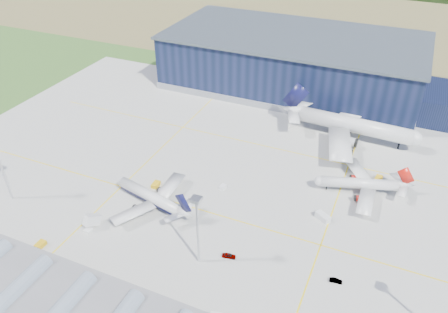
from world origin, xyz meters
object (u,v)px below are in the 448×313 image
airliner_navy (150,191)px  gse_tug_a (156,185)px  gse_tug_b (40,245)px  airstair (93,222)px  gse_cart_a (223,187)px  gse_cart_b (300,118)px  gse_tug_c (378,179)px  car_a (229,256)px  hangar (298,64)px  car_b (336,281)px  airliner_red (360,179)px  airliner_widebody (356,118)px  light_mast_center (197,220)px  gse_van_b (323,217)px

airliner_navy → gse_tug_a: (-3.58, 8.94, -4.64)m
gse_tug_b → airstair: size_ratio=0.61×
gse_tug_b → gse_cart_a: 59.98m
airliner_navy → gse_tug_a: size_ratio=9.35×
airliner_navy → gse_cart_a: size_ratio=12.15×
gse_tug_b → gse_cart_b: 116.20m
gse_tug_c → airstair: size_ratio=0.66×
car_a → hangar: bearing=-6.0°
gse_cart_a → car_b: bearing=-21.3°
hangar → car_b: 125.22m
car_b → gse_tug_b: bearing=97.3°
airliner_red → car_a: bearing=40.3°
airliner_red → airliner_widebody: (-7.89, 34.89, 4.01)m
gse_tug_c → airliner_widebody: bearing=127.5°
gse_tug_c → car_b: size_ratio=1.03×
light_mast_center → gse_tug_b: light_mast_center is taller
car_a → car_b: 29.86m
light_mast_center → airliner_navy: size_ratio=0.70×
gse_tug_b → car_b: (81.81, 21.50, -0.13)m
airliner_navy → gse_cart_a: bearing=-123.7°
gse_tug_c → gse_cart_a: bearing=-142.3°
airliner_red → gse_tug_b: airliner_red is taller
gse_tug_a → car_a: bearing=-33.5°
light_mast_center → gse_cart_a: size_ratio=8.47×
airliner_navy → gse_van_b: 55.64m
light_mast_center → airstair: (-36.20, -0.30, -13.75)m
hangar → airliner_navy: bearing=-99.5°
airliner_widebody → car_b: 77.97m
gse_tug_c → airstair: airstair is taller
hangar → gse_cart_b: (11.07, -32.80, -11.05)m
gse_tug_b → airliner_red: bearing=38.2°
gse_cart_a → gse_tug_c: gse_tug_c is taller
airliner_red → airliner_widebody: 35.99m
airliner_red → airliner_widebody: airliner_widebody is taller
gse_tug_b → car_a: 55.22m
gse_tug_a → gse_cart_b: gse_tug_a is taller
airliner_navy → car_a: bearing=173.9°
car_b → gse_van_b: bearing=13.7°
gse_tug_a → car_b: gse_tug_a is taller
gse_tug_c → car_a: 64.42m
gse_tug_a → gse_tug_b: 41.56m
airstair → car_a: (43.33, 5.10, -1.02)m
gse_tug_c → gse_cart_b: (-37.36, 32.56, -0.19)m
gse_tug_c → gse_van_b: bearing=-105.9°
light_mast_center → airliner_widebody: size_ratio=0.40×
light_mast_center → car_a: bearing=33.9°
gse_cart_b → airliner_red: bearing=-113.0°
hangar → airliner_widebody: 52.89m
airliner_widebody → hangar: bearing=134.1°
gse_tug_a → car_b: (65.86, -16.87, -0.18)m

